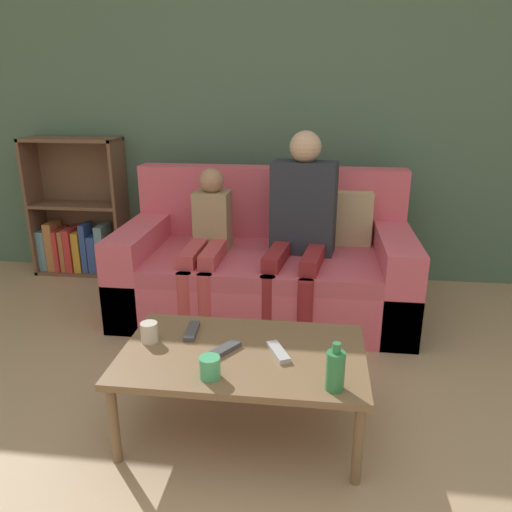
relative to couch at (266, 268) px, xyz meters
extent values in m
cube|color=#4C6B56|center=(0.08, 0.70, 1.01)|extent=(12.00, 0.06, 2.60)
cube|color=#DB5B70|center=(-0.01, -0.05, -0.13)|extent=(1.87, 0.96, 0.32)
cube|color=#C95467|center=(-0.01, -0.14, 0.08)|extent=(1.43, 0.78, 0.10)
cube|color=#DB5B70|center=(-0.01, 0.34, 0.38)|extent=(1.87, 0.18, 0.49)
cube|color=#DB5B70|center=(-0.83, -0.05, 0.00)|extent=(0.22, 0.96, 0.58)
cube|color=#DB5B70|center=(0.82, -0.05, 0.00)|extent=(0.22, 0.96, 0.58)
cube|color=tan|center=(0.51, 0.19, 0.31)|extent=(0.36, 0.12, 0.36)
cube|color=brown|center=(-1.91, 0.52, 0.25)|extent=(0.02, 0.28, 1.08)
cube|color=brown|center=(-1.20, 0.52, 0.25)|extent=(0.02, 0.28, 1.08)
cube|color=brown|center=(-1.55, 0.64, 0.25)|extent=(0.73, 0.02, 1.08)
cube|color=brown|center=(-1.55, 0.52, -0.28)|extent=(0.73, 0.28, 0.02)
cube|color=brown|center=(-1.55, 0.52, 0.27)|extent=(0.68, 0.28, 0.02)
cube|color=brown|center=(-1.55, 0.52, 0.77)|extent=(0.73, 0.28, 0.02)
cube|color=#6699A8|center=(-1.86, 0.50, -0.11)|extent=(0.07, 0.16, 0.32)
cube|color=#B77542|center=(-1.79, 0.50, -0.07)|extent=(0.07, 0.19, 0.39)
cube|color=red|center=(-1.73, 0.51, -0.10)|extent=(0.04, 0.23, 0.34)
cube|color=#B77542|center=(-1.69, 0.50, -0.10)|extent=(0.04, 0.19, 0.33)
cube|color=red|center=(-1.63, 0.51, -0.09)|extent=(0.05, 0.23, 0.35)
cube|color=gold|center=(-1.57, 0.50, -0.10)|extent=(0.06, 0.19, 0.33)
cube|color=#33519E|center=(-1.50, 0.50, -0.07)|extent=(0.05, 0.17, 0.39)
cube|color=#33519E|center=(-1.44, 0.50, -0.12)|extent=(0.07, 0.16, 0.29)
cube|color=#6699A8|center=(-1.36, 0.50, -0.08)|extent=(0.07, 0.21, 0.38)
cube|color=gold|center=(-1.29, 0.50, -0.12)|extent=(0.06, 0.21, 0.29)
cylinder|color=brown|center=(-0.44, -1.55, -0.12)|extent=(0.04, 0.04, 0.35)
cylinder|color=brown|center=(0.51, -1.55, -0.12)|extent=(0.04, 0.04, 0.35)
cylinder|color=brown|center=(-0.44, -1.01, -0.12)|extent=(0.04, 0.04, 0.35)
cylinder|color=brown|center=(0.51, -1.01, -0.12)|extent=(0.04, 0.04, 0.35)
cube|color=brown|center=(0.03, -1.28, 0.07)|extent=(1.03, 0.63, 0.03)
cylinder|color=maroon|center=(0.06, -0.50, -0.08)|extent=(0.10, 0.10, 0.42)
cylinder|color=maroon|center=(0.28, -0.53, -0.08)|extent=(0.10, 0.10, 0.42)
cube|color=maroon|center=(0.09, -0.25, 0.17)|extent=(0.16, 0.44, 0.09)
cube|color=maroon|center=(0.31, -0.28, 0.17)|extent=(0.16, 0.44, 0.09)
cube|color=#282D38|center=(0.24, -0.01, 0.42)|extent=(0.43, 0.25, 0.59)
sphere|color=#D1A889|center=(0.24, -0.01, 0.80)|extent=(0.20, 0.20, 0.20)
cylinder|color=#C6474C|center=(-0.43, -0.51, -0.08)|extent=(0.09, 0.09, 0.42)
cylinder|color=#C6474C|center=(-0.31, -0.51, -0.08)|extent=(0.09, 0.09, 0.42)
cube|color=#C6474C|center=(-0.43, -0.26, 0.17)|extent=(0.11, 0.43, 0.09)
cube|color=#C6474C|center=(-0.30, -0.26, 0.17)|extent=(0.11, 0.43, 0.09)
cube|color=#9E8966|center=(-0.36, 0.00, 0.32)|extent=(0.23, 0.20, 0.38)
sphere|color=#A87A5B|center=(-0.36, 0.00, 0.58)|extent=(0.16, 0.16, 0.16)
cylinder|color=#4CB77A|center=(-0.06, -1.49, 0.13)|extent=(0.08, 0.08, 0.09)
cylinder|color=silver|center=(-0.39, -1.24, 0.13)|extent=(0.08, 0.08, 0.09)
cube|color=#47474C|center=(-0.22, -1.14, 0.10)|extent=(0.06, 0.17, 0.02)
cube|color=#47474C|center=(-0.05, -1.29, 0.10)|extent=(0.13, 0.17, 0.02)
cube|color=#B7B7BC|center=(0.18, -1.28, 0.10)|extent=(0.12, 0.17, 0.02)
cylinder|color=#33844C|center=(0.41, -1.51, 0.16)|extent=(0.07, 0.07, 0.15)
cylinder|color=#33844C|center=(0.41, -1.51, 0.26)|extent=(0.03, 0.03, 0.04)
camera|label=1|loc=(0.32, -3.13, 1.15)|focal=35.00mm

